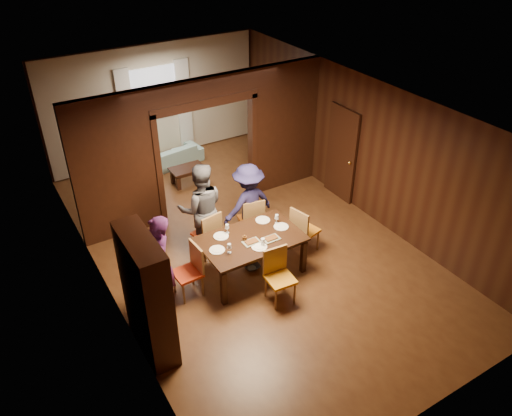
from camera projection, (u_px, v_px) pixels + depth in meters
floor at (247, 243)px, 9.88m from camera, size 9.00×9.00×0.00m
ceiling at (245, 103)px, 8.31m from camera, size 5.50×9.00×0.02m
room_walls at (200, 139)px, 10.42m from camera, size 5.52×9.01×2.90m
person_purple at (160, 264)px, 7.96m from camera, size 0.61×0.74×1.74m
person_grey at (201, 209)px, 9.23m from camera, size 1.06×0.93×1.83m
person_navy at (248, 204)px, 9.56m from camera, size 1.12×0.71×1.65m
sofa at (169, 156)px, 12.52m from camera, size 1.77×0.89×0.49m
serving_bowl at (252, 233)px, 8.80m from camera, size 0.30×0.30×0.07m
dining_table at (251, 255)px, 8.94m from camera, size 1.79×1.11×0.76m
coffee_table at (188, 175)px, 11.79m from camera, size 0.80×0.50×0.40m
chair_left at (187, 272)px, 8.39m from camera, size 0.46×0.46×0.97m
chair_right at (305, 229)px, 9.44m from camera, size 0.53×0.53×0.97m
chair_far_l at (206, 233)px, 9.33m from camera, size 0.51×0.51×0.97m
chair_far_r at (251, 218)px, 9.76m from camera, size 0.52×0.52×0.97m
chair_near at (280, 278)px, 8.26m from camera, size 0.47×0.47×0.97m
hutch at (147, 295)px, 7.16m from camera, size 0.40×1.20×2.00m
door_right at (341, 154)px, 10.85m from camera, size 0.06×0.90×2.10m
window_far at (154, 94)px, 12.16m from camera, size 1.20×0.03×1.30m
curtain_left at (127, 118)px, 12.04m from camera, size 0.35×0.06×2.40m
curtain_right at (184, 106)px, 12.70m from camera, size 0.35×0.06×2.40m
plate_left at (217, 250)px, 8.44m from camera, size 0.27×0.27×0.01m
plate_far_l at (221, 236)px, 8.77m from camera, size 0.27×0.27×0.01m
plate_far_r at (263, 220)px, 9.20m from camera, size 0.27×0.27×0.01m
plate_right at (281, 227)px, 9.02m from camera, size 0.27×0.27×0.01m
plate_near at (259, 247)px, 8.51m from camera, size 0.27×0.27×0.01m
platter_a at (252, 242)px, 8.61m from camera, size 0.30×0.20×0.04m
platter_b at (271, 238)px, 8.70m from camera, size 0.30×0.20×0.04m
wineglass_left at (229, 248)px, 8.34m from camera, size 0.08×0.08×0.18m
wineglass_far at (227, 229)px, 8.82m from camera, size 0.08×0.08×0.18m
wineglass_right at (277, 219)px, 9.08m from camera, size 0.08×0.08×0.18m
tumbler at (263, 242)px, 8.52m from camera, size 0.07×0.07×0.14m
condiment_jar at (245, 238)px, 8.64m from camera, size 0.08×0.08×0.11m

